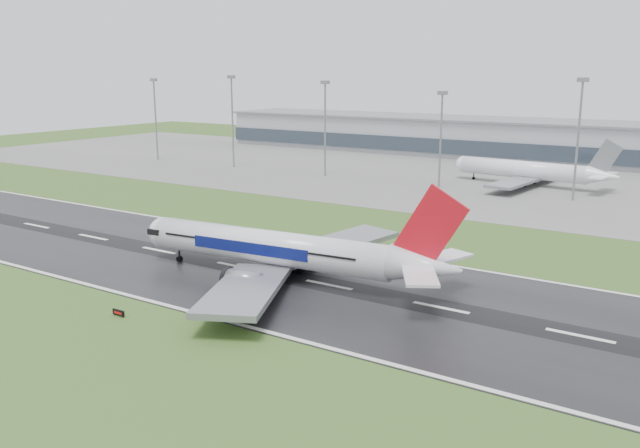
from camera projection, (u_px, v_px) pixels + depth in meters
The scene contains 12 objects.
ground at pixel (159, 251), 131.06m from camera, with size 520.00×520.00×0.00m, color #32531E.
runway at pixel (159, 251), 131.05m from camera, with size 400.00×45.00×0.10m, color black.
apron at pixel (422, 173), 233.19m from camera, with size 400.00×130.00×0.08m, color slate.
terminal at pixel (481, 138), 280.55m from camera, with size 240.00×36.00×15.00m, color #9699A1.
main_airliner at pixel (289, 229), 110.78m from camera, with size 59.65×56.81×17.61m, color silver, non-canonical shape.
parked_airliner at pixel (530, 161), 205.13m from camera, with size 52.72×49.09×15.45m, color white, non-canonical shape.
runway_sign at pixel (119, 313), 95.69m from camera, with size 2.30×0.26×1.04m, color black, non-canonical shape.
floodmast_0 at pixel (156, 121), 265.45m from camera, with size 0.64×0.64×31.26m, color gray.
floodmast_1 at pixel (233, 123), 243.86m from camera, with size 0.64×0.64×32.51m, color gray.
floodmast_2 at pixel (325, 131), 222.43m from camera, with size 0.64×0.64×30.88m, color gray.
floodmast_3 at pixel (441, 142), 200.54m from camera, with size 0.64×0.64×28.09m, color gray.
floodmast_4 at pixel (578, 143), 178.97m from camera, with size 0.64×0.64×32.16m, color gray.
Camera 1 is at (95.85, -88.60, 34.60)m, focal length 37.00 mm.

